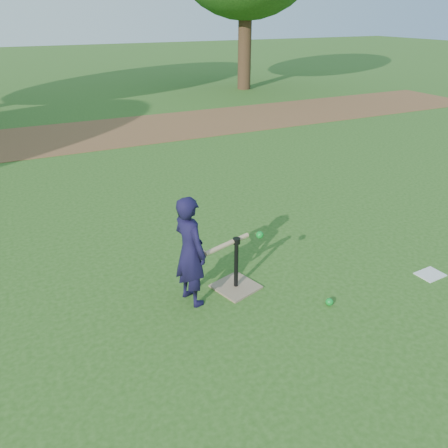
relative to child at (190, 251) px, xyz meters
name	(u,v)px	position (x,y,z in m)	size (l,w,h in m)	color
ground	(241,289)	(0.56, -0.05, -0.59)	(80.00, 80.00, 0.00)	#285116
dirt_strip	(100,133)	(0.56, 7.45, -0.59)	(24.00, 3.00, 0.01)	brown
child	(190,251)	(0.00, 0.00, 0.00)	(0.43, 0.28, 1.18)	black
wiffle_ball_ground	(329,302)	(1.25, -0.71, -0.55)	(0.08, 0.08, 0.08)	#0C8925
clipboard	(430,274)	(2.67, -0.76, -0.59)	(0.30, 0.23, 0.01)	silver
batting_tee	(236,279)	(0.52, 0.00, -0.48)	(0.53, 0.53, 0.61)	#8E745A
swing_action	(232,243)	(0.45, -0.03, 0.00)	(0.73, 0.23, 0.12)	tan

